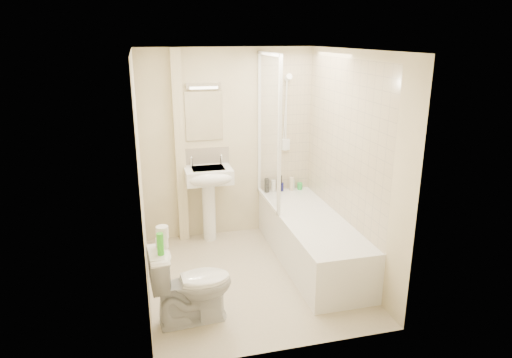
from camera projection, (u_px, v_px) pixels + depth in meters
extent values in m
plane|color=beige|center=(252.00, 277.00, 5.00)|extent=(2.50, 2.50, 0.00)
cube|color=beige|center=(228.00, 145.00, 5.80)|extent=(2.20, 0.02, 2.40)
cube|color=beige|center=(141.00, 180.00, 4.38)|extent=(0.02, 2.50, 2.40)
cube|color=beige|center=(351.00, 165.00, 4.90)|extent=(0.02, 2.50, 2.40)
cube|color=white|center=(251.00, 50.00, 4.28)|extent=(2.20, 2.50, 0.02)
cube|color=beige|center=(285.00, 125.00, 5.89)|extent=(0.70, 0.01, 1.75)
cube|color=beige|center=(343.00, 140.00, 5.01)|extent=(0.01, 2.10, 1.75)
cube|color=beige|center=(180.00, 149.00, 5.60)|extent=(0.12, 0.12, 2.40)
cube|color=beige|center=(206.00, 159.00, 5.77)|extent=(0.60, 0.02, 0.30)
cube|color=white|center=(204.00, 116.00, 5.60)|extent=(0.46, 0.01, 0.60)
cube|color=silver|center=(203.00, 86.00, 5.47)|extent=(0.42, 0.07, 0.07)
cube|color=white|center=(311.00, 239.00, 5.28)|extent=(0.70, 2.10, 0.55)
cube|color=white|center=(311.00, 221.00, 5.22)|extent=(0.56, 1.96, 0.05)
cube|color=white|center=(268.00, 131.00, 5.40)|extent=(0.01, 0.90, 1.80)
cube|color=white|center=(259.00, 124.00, 5.80)|extent=(0.04, 0.04, 1.80)
cube|color=white|center=(280.00, 139.00, 4.98)|extent=(0.04, 0.04, 1.80)
cube|color=white|center=(269.00, 54.00, 5.13)|extent=(0.04, 0.90, 0.04)
cube|color=white|center=(268.00, 200.00, 5.66)|extent=(0.04, 0.90, 0.03)
cylinder|color=white|center=(286.00, 115.00, 5.83)|extent=(0.02, 0.02, 0.90)
cylinder|color=white|center=(285.00, 150.00, 5.97)|extent=(0.05, 0.05, 0.02)
cylinder|color=white|center=(287.00, 80.00, 5.70)|extent=(0.05, 0.05, 0.02)
cylinder|color=white|center=(288.00, 78.00, 5.63)|extent=(0.08, 0.11, 0.11)
cube|color=white|center=(286.00, 144.00, 5.94)|extent=(0.10, 0.05, 0.14)
cylinder|color=white|center=(285.00, 112.00, 5.79)|extent=(0.01, 0.13, 0.84)
cylinder|color=white|center=(209.00, 211.00, 5.82)|extent=(0.17, 0.17, 0.77)
cube|color=white|center=(208.00, 175.00, 5.64)|extent=(0.57, 0.44, 0.18)
ellipsoid|color=white|center=(210.00, 179.00, 5.48)|extent=(0.57, 0.24, 0.18)
cube|color=silver|center=(208.00, 170.00, 5.62)|extent=(0.40, 0.29, 0.04)
cylinder|color=white|center=(192.00, 162.00, 5.65)|extent=(0.03, 0.03, 0.10)
cylinder|color=white|center=(221.00, 160.00, 5.74)|extent=(0.03, 0.03, 0.10)
sphere|color=white|center=(191.00, 158.00, 5.63)|extent=(0.04, 0.04, 0.04)
sphere|color=white|center=(221.00, 156.00, 5.72)|extent=(0.04, 0.04, 0.04)
cylinder|color=black|center=(267.00, 185.00, 6.00)|extent=(0.06, 0.06, 0.19)
cylinder|color=white|center=(273.00, 186.00, 6.02)|extent=(0.06, 0.06, 0.16)
cylinder|color=black|center=(279.00, 183.00, 6.03)|extent=(0.07, 0.07, 0.22)
cylinder|color=navy|center=(282.00, 187.00, 6.05)|extent=(0.05, 0.05, 0.11)
cylinder|color=beige|center=(292.00, 184.00, 6.08)|extent=(0.07, 0.07, 0.18)
cylinder|color=silver|center=(292.00, 185.00, 6.08)|extent=(0.06, 0.06, 0.15)
cylinder|color=green|center=(300.00, 186.00, 6.12)|extent=(0.07, 0.07, 0.09)
imported|color=white|center=(192.00, 284.00, 4.14)|extent=(0.52, 0.79, 0.74)
cylinder|color=white|center=(162.00, 243.00, 4.01)|extent=(0.11, 0.11, 0.09)
cylinder|color=white|center=(162.00, 232.00, 3.99)|extent=(0.11, 0.11, 0.11)
cylinder|color=green|center=(160.00, 244.00, 3.86)|extent=(0.06, 0.06, 0.20)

